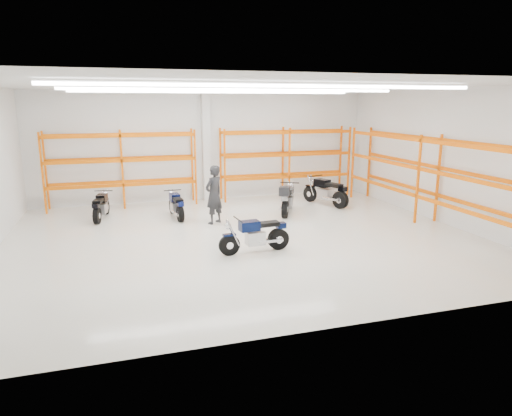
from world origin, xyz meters
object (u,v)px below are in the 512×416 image
object	(u,v)px
motorcycle_back_d	(327,192)
structural_column	(206,147)
standing_man	(214,195)
motorcycle_back_b	(176,206)
motorcycle_main	(258,236)
motorcycle_back_c	(287,199)
motorcycle_back_a	(101,207)

from	to	relation	value
motorcycle_back_d	structural_column	size ratio (longest dim) A/B	0.49
standing_man	structural_column	distance (m)	4.12
standing_man	structural_column	size ratio (longest dim) A/B	0.44
motorcycle_back_d	standing_man	size ratio (longest dim) A/B	1.10
motorcycle_back_d	motorcycle_back_b	bearing A→B (deg)	-176.97
motorcycle_main	motorcycle_back_d	xyz separation A→B (m)	(4.36, 4.78, 0.06)
motorcycle_back_b	motorcycle_back_c	size ratio (longest dim) A/B	0.90
motorcycle_back_d	structural_column	distance (m)	5.29
motorcycle_back_d	motorcycle_back_c	bearing A→B (deg)	-155.79
structural_column	motorcycle_back_d	bearing A→B (deg)	-29.46
motorcycle_back_a	motorcycle_back_d	bearing A→B (deg)	-1.56
motorcycle_back_a	motorcycle_back_b	world-z (taller)	motorcycle_back_a
standing_man	motorcycle_back_b	bearing A→B (deg)	-79.53
motorcycle_back_a	standing_man	size ratio (longest dim) A/B	0.96
motorcycle_main	structural_column	distance (m)	7.46
motorcycle_back_b	structural_column	distance (m)	3.71
motorcycle_back_c	structural_column	size ratio (longest dim) A/B	0.47
motorcycle_back_c	motorcycle_back_d	xyz separation A→B (m)	(2.04, 0.92, -0.03)
motorcycle_main	standing_man	bearing A→B (deg)	98.71
motorcycle_back_d	standing_man	world-z (taller)	standing_man
motorcycle_back_c	standing_man	bearing A→B (deg)	-169.85
motorcycle_main	motorcycle_back_b	xyz separation A→B (m)	(-1.66, 4.46, -0.03)
motorcycle_main	motorcycle_back_c	bearing A→B (deg)	59.03
motorcycle_back_c	motorcycle_back_a	bearing A→B (deg)	170.02
motorcycle_back_c	standing_man	distance (m)	2.91
motorcycle_back_b	standing_man	bearing A→B (deg)	-43.96
motorcycle_back_a	motorcycle_back_c	distance (m)	6.65
motorcycle_back_d	motorcycle_back_a	bearing A→B (deg)	178.44
motorcycle_main	motorcycle_back_d	bearing A→B (deg)	47.64
motorcycle_back_a	motorcycle_back_b	xyz separation A→B (m)	(2.57, -0.55, -0.01)
motorcycle_back_d	motorcycle_main	bearing A→B (deg)	-132.36
motorcycle_back_a	motorcycle_back_c	bearing A→B (deg)	-9.98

